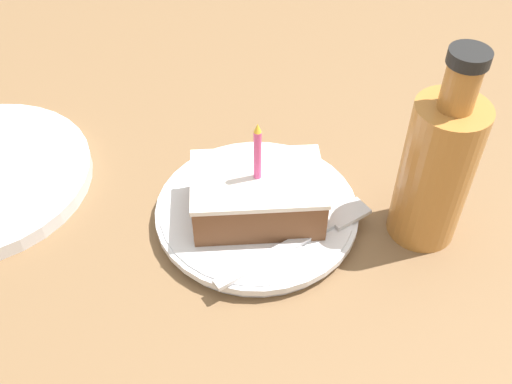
{
  "coord_description": "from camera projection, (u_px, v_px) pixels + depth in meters",
  "views": [
    {
      "loc": [
        0.43,
        -0.03,
        0.48
      ],
      "look_at": [
        0.0,
        -0.0,
        0.04
      ],
      "focal_mm": 42.0,
      "sensor_mm": 36.0,
      "label": 1
    }
  ],
  "objects": [
    {
      "name": "bottle",
      "position": [
        437.0,
        168.0,
        0.58
      ],
      "size": [
        0.07,
        0.07,
        0.22
      ],
      "color": "#B27233",
      "rests_on": "ground_plane"
    },
    {
      "name": "plate",
      "position": [
        256.0,
        214.0,
        0.64
      ],
      "size": [
        0.22,
        0.22,
        0.02
      ],
      "color": "silver",
      "rests_on": "ground_plane"
    },
    {
      "name": "ground_plane",
      "position": [
        257.0,
        231.0,
        0.66
      ],
      "size": [
        2.4,
        2.4,
        0.04
      ],
      "color": "brown",
      "rests_on": "ground"
    },
    {
      "name": "fork",
      "position": [
        305.0,
        237.0,
        0.6
      ],
      "size": [
        0.11,
        0.17,
        0.0
      ],
      "color": "silver",
      "rests_on": "plate"
    },
    {
      "name": "cake_slice",
      "position": [
        255.0,
        194.0,
        0.61
      ],
      "size": [
        0.09,
        0.13,
        0.12
      ],
      "color": "brown",
      "rests_on": "plate"
    }
  ]
}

